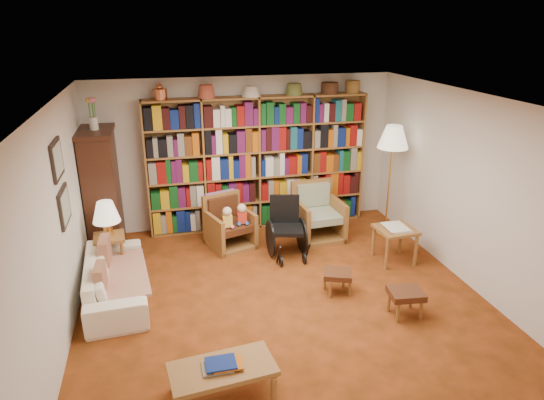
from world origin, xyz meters
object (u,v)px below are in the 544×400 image
object	(u,v)px
side_table_papers	(395,233)
footstool_a	(338,276)
wheelchair	(287,229)
floor_lamp	(393,142)
coffee_table	(222,371)
armchair_leather	(229,224)
footstool_b	(406,295)
armchair_sage	(317,216)
side_table_lamp	(110,245)
sofa	(116,278)

from	to	relation	value
side_table_papers	footstool_a	world-z (taller)	side_table_papers
wheelchair	side_table_papers	xyz separation A→B (m)	(1.47, -0.57, 0.03)
floor_lamp	coffee_table	world-z (taller)	floor_lamp
armchair_leather	coffee_table	xyz separation A→B (m)	(-0.57, -3.26, -0.04)
footstool_a	footstool_b	xyz separation A→B (m)	(0.60, -0.68, 0.03)
armchair_sage	footstool_a	distance (m)	1.79
armchair_sage	coffee_table	size ratio (longest dim) A/B	0.87
armchair_sage	footstool_b	world-z (taller)	armchair_sage
footstool_a	coffee_table	size ratio (longest dim) A/B	0.43
coffee_table	armchair_leather	bearing A→B (deg)	80.04
side_table_lamp	side_table_papers	world-z (taller)	side_table_papers
side_table_papers	sofa	bearing A→B (deg)	-178.87
armchair_sage	side_table_papers	world-z (taller)	armchair_sage
sofa	armchair_leather	distance (m)	2.03
side_table_papers	coffee_table	bearing A→B (deg)	-142.71
wheelchair	floor_lamp	world-z (taller)	floor_lamp
armchair_sage	coffee_table	distance (m)	3.83
footstool_b	coffee_table	world-z (taller)	coffee_table
floor_lamp	coffee_table	distance (m)	4.55
floor_lamp	side_table_papers	world-z (taller)	floor_lamp
coffee_table	footstool_a	bearing A→B (deg)	41.44
armchair_sage	wheelchair	xyz separation A→B (m)	(-0.66, -0.54, 0.07)
sofa	side_table_lamp	size ratio (longest dim) A/B	3.32
footstool_b	wheelchair	bearing A→B (deg)	116.72
floor_lamp	side_table_lamp	bearing A→B (deg)	-176.44
side_table_lamp	footstool_a	xyz separation A→B (m)	(2.87, -1.27, -0.16)
armchair_sage	footstool_a	xyz separation A→B (m)	(-0.30, -1.76, -0.09)
sofa	side_table_papers	distance (m)	3.90
side_table_lamp	coffee_table	bearing A→B (deg)	-67.16
side_table_lamp	coffee_table	distance (m)	3.01
sofa	floor_lamp	bearing A→B (deg)	-80.42
armchair_leather	side_table_papers	bearing A→B (deg)	-26.34
wheelchair	footstool_a	xyz separation A→B (m)	(0.35, -1.22, -0.17)
side_table_lamp	armchair_leather	xyz separation A→B (m)	(1.74, 0.49, -0.07)
sofa	side_table_lamp	bearing A→B (deg)	4.66
side_table_papers	footstool_b	xyz separation A→B (m)	(-0.52, -1.32, -0.16)
wheelchair	armchair_leather	bearing A→B (deg)	145.18
side_table_lamp	side_table_papers	size ratio (longest dim) A/B	0.98
sofa	armchair_leather	xyz separation A→B (m)	(1.64, 1.19, 0.07)
armchair_leather	floor_lamp	bearing A→B (deg)	-4.93
armchair_leather	footstool_b	world-z (taller)	armchair_leather
side_table_lamp	floor_lamp	xyz separation A→B (m)	(4.30, 0.27, 1.16)
sofa	coffee_table	distance (m)	2.33
wheelchair	side_table_papers	world-z (taller)	wheelchair
armchair_leather	wheelchair	distance (m)	0.95
footstool_b	side_table_papers	bearing A→B (deg)	68.58
wheelchair	footstool_a	world-z (taller)	wheelchair
footstool_a	coffee_table	distance (m)	2.27
floor_lamp	footstool_b	world-z (taller)	floor_lamp
footstool_a	armchair_sage	bearing A→B (deg)	80.25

